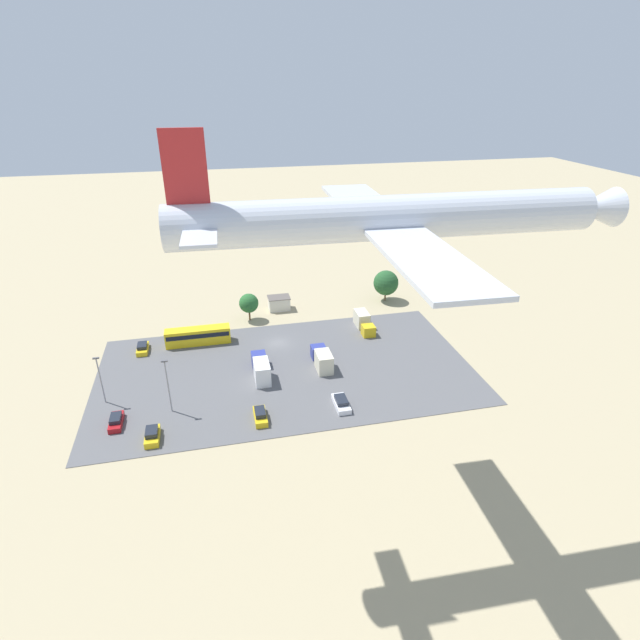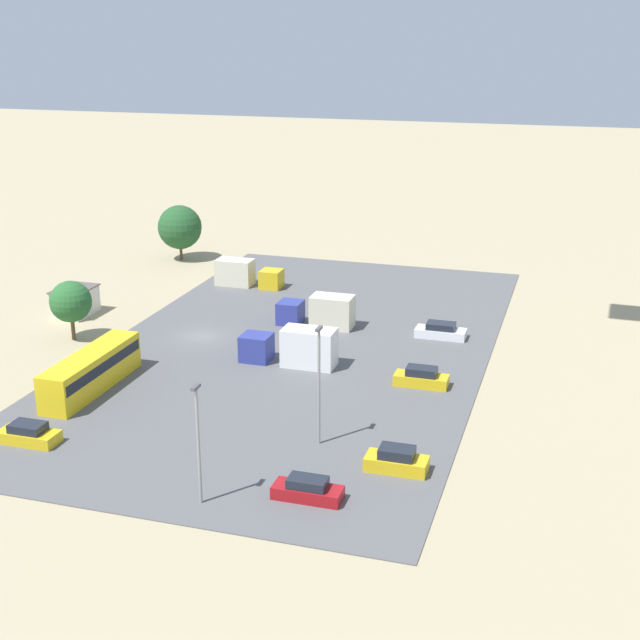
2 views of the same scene
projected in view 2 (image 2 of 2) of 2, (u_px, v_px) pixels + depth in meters
The scene contains 16 objects.
ground_plane at pixel (201, 337), 84.38m from camera, with size 400.00×400.00×0.00m, color tan.
parking_lot_surface at pixel (298, 347), 81.67m from camera, with size 62.21×34.35×0.08m.
shed_building at pixel (75, 302), 90.34m from camera, with size 4.64×3.37×2.84m.
bus at pixel (91, 370), 71.65m from camera, with size 11.74×2.58×3.09m.
parked_car_0 at pixel (421, 378), 72.68m from camera, with size 1.76×4.40×1.58m.
parked_car_1 at pixel (441, 331), 83.91m from camera, with size 1.97×4.74×1.43m.
parked_car_2 at pixel (308, 490), 55.33m from camera, with size 1.70×4.39×1.42m.
parked_car_3 at pixel (29, 434), 62.81m from camera, with size 1.88×4.33×1.46m.
parked_car_4 at pixel (397, 461), 58.84m from camera, with size 1.87×4.14×1.63m.
parked_truck_0 at pixel (245, 274), 100.29m from camera, with size 2.35×7.58×2.93m.
parked_truck_1 at pixel (320, 312), 86.75m from camera, with size 2.49×7.47×3.17m.
parked_truck_2 at pixel (294, 348), 76.95m from camera, with size 2.42×8.42×3.35m.
tree_near_shed at pixel (180, 227), 110.73m from camera, with size 5.46×5.46×6.90m.
tree_apron_mid at pixel (71, 302), 82.55m from camera, with size 3.90×3.90×5.68m.
light_pole_lot_centre at pixel (319, 381), 61.33m from camera, with size 0.90×0.28×8.65m.
light_pole_lot_edge at pixel (198, 439), 53.69m from camera, with size 0.90×0.28×7.81m.
Camera 2 is at (72.74, 34.12, 28.19)m, focal length 50.00 mm.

